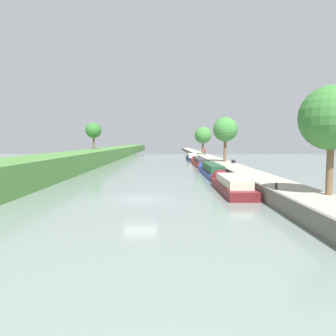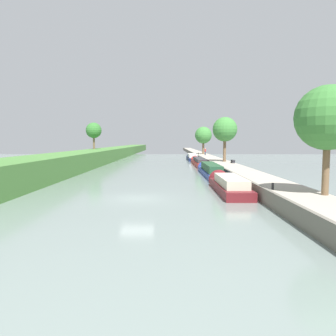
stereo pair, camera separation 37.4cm
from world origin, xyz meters
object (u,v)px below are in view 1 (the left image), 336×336
(person_walking, at_px, (204,151))
(mooring_bollard_far, at_px, (197,154))
(narrowboat_blue, at_px, (210,170))
(narrowboat_maroon, at_px, (229,184))
(narrowboat_navy, at_px, (191,157))
(park_bench, at_px, (232,161))
(mooring_bollard_near, at_px, (275,186))
(narrowboat_red, at_px, (198,162))

(person_walking, bearing_deg, mooring_bollard_far, 109.33)
(narrowboat_blue, relative_size, mooring_bollard_far, 32.11)
(mooring_bollard_far, bearing_deg, narrowboat_blue, -92.83)
(person_walking, relative_size, mooring_bollard_far, 3.69)
(narrowboat_maroon, bearing_deg, narrowboat_blue, 89.51)
(narrowboat_blue, xyz_separation_m, mooring_bollard_far, (1.82, 36.87, 0.65))
(mooring_bollard_far, bearing_deg, narrowboat_maroon, -92.22)
(narrowboat_blue, xyz_separation_m, person_walking, (3.10, 33.24, 1.30))
(narrowboat_maroon, relative_size, person_walking, 6.32)
(narrowboat_navy, bearing_deg, park_bench, -80.37)
(mooring_bollard_near, bearing_deg, narrowboat_blue, 95.46)
(mooring_bollard_near, relative_size, park_bench, 0.30)
(mooring_bollard_near, bearing_deg, narrowboat_navy, 92.08)
(narrowboat_blue, bearing_deg, narrowboat_red, 89.52)
(narrowboat_maroon, height_order, narrowboat_navy, narrowboat_navy)
(narrowboat_blue, relative_size, park_bench, 9.63)
(narrowboat_red, xyz_separation_m, narrowboat_navy, (-0.18, 15.09, 0.01))
(narrowboat_maroon, xyz_separation_m, mooring_bollard_near, (1.94, -6.05, 0.71))
(narrowboat_blue, distance_m, narrowboat_navy, 32.25)
(narrowboat_red, height_order, person_walking, person_walking)
(mooring_bollard_far, bearing_deg, narrowboat_navy, -111.94)
(narrowboat_maroon, distance_m, park_bench, 20.35)
(person_walking, relative_size, park_bench, 1.11)
(person_walking, xyz_separation_m, mooring_bollard_far, (-1.27, 3.63, -0.65))
(narrowboat_red, height_order, mooring_bollard_near, mooring_bollard_near)
(narrowboat_blue, relative_size, mooring_bollard_near, 32.11)
(narrowboat_maroon, relative_size, mooring_bollard_far, 23.31)
(mooring_bollard_near, bearing_deg, narrowboat_maroon, 107.74)
(mooring_bollard_far, distance_m, park_bench, 30.16)
(narrowboat_red, relative_size, person_walking, 10.19)
(narrowboat_blue, bearing_deg, narrowboat_maroon, -90.49)
(narrowboat_navy, height_order, park_bench, park_bench)
(narrowboat_navy, bearing_deg, person_walking, 17.55)
(narrowboat_red, bearing_deg, narrowboat_navy, 90.68)
(narrowboat_maroon, distance_m, person_walking, 46.41)
(park_bench, bearing_deg, mooring_bollard_far, 94.67)
(mooring_bollard_far, height_order, park_bench, park_bench)
(narrowboat_navy, xyz_separation_m, park_bench, (4.31, -25.44, 0.82))
(narrowboat_blue, bearing_deg, person_walking, 84.68)
(narrowboat_blue, bearing_deg, park_bench, 57.88)
(person_walking, bearing_deg, park_bench, -87.44)
(narrowboat_blue, distance_m, person_walking, 33.41)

